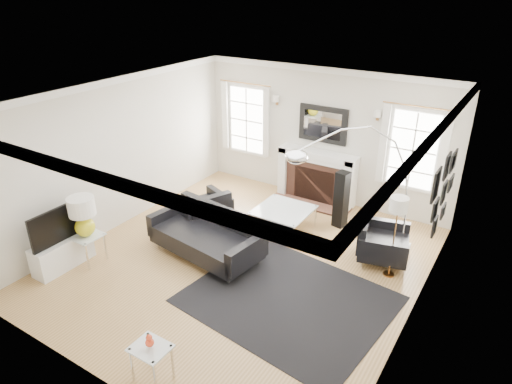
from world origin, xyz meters
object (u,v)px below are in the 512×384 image
Objects in this scene: gourd_lamp at (83,214)px; armchair_right at (380,243)px; arc_floor_lamp at (354,190)px; fireplace at (316,177)px; armchair_left at (203,211)px; coffee_table at (283,211)px; sofa at (209,236)px.

armchair_right is at bearing 32.72° from gourd_lamp.
armchair_right is 0.43× the size of arc_floor_lamp.
fireplace is 2.59m from armchair_left.
gourd_lamp is (-2.20, -4.16, 0.36)m from fireplace.
coffee_table is at bearing 179.23° from armchair_right.
gourd_lamp reaches higher than armchair_left.
arc_floor_lamp is at bearing -13.62° from coffee_table.
arc_floor_lamp is at bearing 8.08° from armchair_left.
armchair_right is (1.91, -1.52, -0.21)m from fireplace.
armchair_left is 1.52m from coffee_table.
armchair_right is at bearing 36.20° from arc_floor_lamp.
sofa is at bearing 38.49° from gourd_lamp.
fireplace is 1.41× the size of armchair_left.
armchair_left reaches higher than armchair_right.
sofa reaches higher than armchair_right.
arc_floor_lamp reaches higher than gourd_lamp.
gourd_lamp reaches higher than sofa.
arc_floor_lamp reaches higher than sofa.
gourd_lamp reaches higher than coffee_table.
fireplace is 1.61× the size of armchair_right.
sofa reaches higher than armchair_left.
sofa is 2.14× the size of coffee_table.
armchair_right is (3.20, 0.71, -0.02)m from armchair_left.
sofa is at bearing -102.19° from fireplace.
coffee_table is 3.52m from gourd_lamp.
arc_floor_lamp is at bearing -143.80° from armchair_right.
gourd_lamp is at bearing -147.28° from armchair_right.
arc_floor_lamp is (-0.44, -0.32, 0.99)m from armchair_right.
arc_floor_lamp reaches higher than armchair_left.
sofa is (-0.63, -2.91, -0.19)m from fireplace.
gourd_lamp is (-1.57, -1.25, 0.54)m from sofa.
sofa is 1.75× the size of armchair_left.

